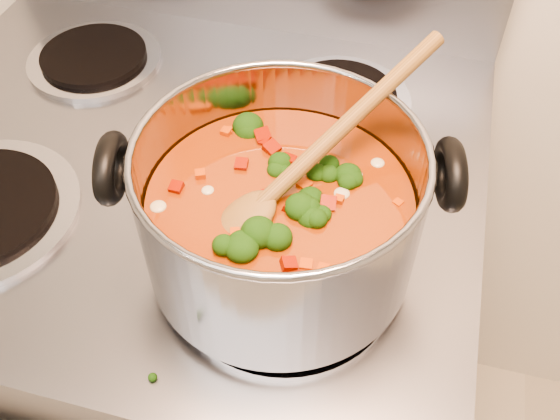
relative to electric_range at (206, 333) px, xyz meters
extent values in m
cube|color=gray|center=(0.00, 0.00, -0.01)|extent=(0.78, 0.68, 0.92)
cylinder|color=#A5A5AD|center=(0.18, -0.16, 0.46)|extent=(0.24, 0.24, 0.01)
cylinder|color=black|center=(0.18, -0.16, 0.46)|extent=(0.18, 0.18, 0.01)
cylinder|color=#A5A5AD|center=(-0.18, 0.15, 0.46)|extent=(0.20, 0.20, 0.01)
cylinder|color=black|center=(-0.18, 0.15, 0.46)|extent=(0.15, 0.15, 0.01)
cylinder|color=#A5A5AD|center=(0.18, 0.15, 0.46)|extent=(0.20, 0.20, 0.01)
cylinder|color=black|center=(0.18, 0.15, 0.46)|extent=(0.15, 0.15, 0.01)
cylinder|color=gray|center=(0.18, -0.14, 0.54)|extent=(0.28, 0.28, 0.15)
torus|color=gray|center=(0.18, -0.14, 0.62)|extent=(0.28, 0.28, 0.01)
cylinder|color=#85340C|center=(0.18, -0.14, 0.52)|extent=(0.26, 0.26, 0.09)
torus|color=black|center=(0.02, -0.17, 0.60)|extent=(0.04, 0.08, 0.08)
torus|color=black|center=(0.33, -0.10, 0.60)|extent=(0.04, 0.08, 0.08)
ellipsoid|color=black|center=(0.26, -0.12, 0.56)|extent=(0.04, 0.04, 0.03)
ellipsoid|color=black|center=(0.25, -0.06, 0.56)|extent=(0.04, 0.04, 0.03)
ellipsoid|color=black|center=(0.21, -0.13, 0.56)|extent=(0.04, 0.04, 0.03)
ellipsoid|color=black|center=(0.17, -0.18, 0.56)|extent=(0.04, 0.04, 0.03)
ellipsoid|color=black|center=(0.13, -0.06, 0.56)|extent=(0.04, 0.04, 0.03)
ellipsoid|color=black|center=(0.11, -0.20, 0.56)|extent=(0.04, 0.04, 0.03)
ellipsoid|color=black|center=(0.16, -0.22, 0.56)|extent=(0.04, 0.04, 0.03)
ellipsoid|color=black|center=(0.22, -0.20, 0.56)|extent=(0.04, 0.04, 0.03)
ellipsoid|color=maroon|center=(0.14, -0.18, 0.56)|extent=(0.01, 0.01, 0.01)
ellipsoid|color=maroon|center=(0.27, -0.17, 0.56)|extent=(0.01, 0.01, 0.01)
ellipsoid|color=maroon|center=(0.08, -0.11, 0.56)|extent=(0.01, 0.01, 0.01)
ellipsoid|color=maroon|center=(0.06, -0.16, 0.56)|extent=(0.01, 0.01, 0.01)
ellipsoid|color=maroon|center=(0.15, -0.07, 0.56)|extent=(0.01, 0.01, 0.01)
ellipsoid|color=maroon|center=(0.21, -0.15, 0.56)|extent=(0.01, 0.01, 0.01)
ellipsoid|color=maroon|center=(0.20, -0.21, 0.56)|extent=(0.01, 0.01, 0.01)
ellipsoid|color=maroon|center=(0.14, -0.05, 0.56)|extent=(0.01, 0.01, 0.01)
ellipsoid|color=maroon|center=(0.21, -0.13, 0.56)|extent=(0.01, 0.01, 0.01)
ellipsoid|color=maroon|center=(0.09, -0.18, 0.56)|extent=(0.01, 0.01, 0.01)
ellipsoid|color=maroon|center=(0.17, -0.07, 0.56)|extent=(0.01, 0.01, 0.01)
ellipsoid|color=maroon|center=(0.10, -0.10, 0.56)|extent=(0.01, 0.01, 0.01)
ellipsoid|color=#B63E0A|center=(0.25, -0.07, 0.56)|extent=(0.01, 0.01, 0.01)
ellipsoid|color=#B63E0A|center=(0.13, -0.14, 0.56)|extent=(0.01, 0.01, 0.01)
ellipsoid|color=#B63E0A|center=(0.22, -0.22, 0.56)|extent=(0.01, 0.01, 0.01)
ellipsoid|color=#B63E0A|center=(0.12, -0.20, 0.56)|extent=(0.01, 0.01, 0.01)
ellipsoid|color=#B63E0A|center=(0.20, -0.15, 0.56)|extent=(0.01, 0.01, 0.01)
ellipsoid|color=#B63E0A|center=(0.21, -0.06, 0.56)|extent=(0.01, 0.01, 0.01)
ellipsoid|color=#B63E0A|center=(0.08, -0.10, 0.56)|extent=(0.01, 0.01, 0.01)
ellipsoid|color=#B63E0A|center=(0.26, -0.12, 0.56)|extent=(0.01, 0.01, 0.01)
ellipsoid|color=#B63E0A|center=(0.18, -0.07, 0.56)|extent=(0.01, 0.01, 0.01)
ellipsoid|color=#B63E0A|center=(0.19, -0.08, 0.56)|extent=(0.01, 0.01, 0.01)
ellipsoid|color=#CDBB8D|center=(0.18, -0.10, 0.56)|extent=(0.02, 0.02, 0.01)
ellipsoid|color=#CDBB8D|center=(0.13, -0.14, 0.56)|extent=(0.02, 0.02, 0.01)
ellipsoid|color=#CDBB8D|center=(0.13, -0.14, 0.56)|extent=(0.02, 0.02, 0.01)
ellipsoid|color=#CDBB8D|center=(0.20, -0.17, 0.56)|extent=(0.02, 0.02, 0.01)
ellipsoid|color=#CDBB8D|center=(0.22, -0.11, 0.56)|extent=(0.02, 0.02, 0.01)
ellipsoid|color=#CDBB8D|center=(0.07, -0.10, 0.56)|extent=(0.02, 0.02, 0.01)
ellipsoid|color=#CDBB8D|center=(0.21, -0.25, 0.56)|extent=(0.02, 0.02, 0.01)
ellipsoid|color=#CDBB8D|center=(0.07, -0.19, 0.56)|extent=(0.02, 0.02, 0.01)
ellipsoid|color=brown|center=(0.15, -0.17, 0.56)|extent=(0.08, 0.09, 0.04)
cylinder|color=brown|center=(0.22, -0.07, 0.61)|extent=(0.16, 0.22, 0.11)
ellipsoid|color=black|center=(-0.03, -0.03, 0.46)|extent=(0.01, 0.01, 0.01)
ellipsoid|color=black|center=(-0.02, -0.11, 0.46)|extent=(0.01, 0.01, 0.01)
ellipsoid|color=black|center=(0.37, -0.08, 0.46)|extent=(0.01, 0.01, 0.01)
camera|label=1|loc=(0.28, -0.53, 1.00)|focal=40.00mm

